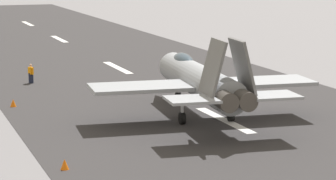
{
  "coord_description": "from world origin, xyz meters",
  "views": [
    {
      "loc": [
        -42.44,
        19.48,
        10.35
      ],
      "look_at": [
        0.28,
        3.84,
        2.2
      ],
      "focal_mm": 80.16,
      "sensor_mm": 36.0,
      "label": 1
    }
  ],
  "objects": [
    {
      "name": "ground_plane",
      "position": [
        0.0,
        0.0,
        0.0
      ],
      "size": [
        400.0,
        400.0,
        0.0
      ],
      "primitive_type": "plane",
      "color": "slate"
    },
    {
      "name": "crew_person",
      "position": [
        18.63,
        9.15,
        0.81
      ],
      "size": [
        0.66,
        0.42,
        1.62
      ],
      "color": "#1E2338",
      "rests_on": "ground"
    },
    {
      "name": "fighter_jet",
      "position": [
        1.9,
        1.18,
        2.49
      ],
      "size": [
        17.82,
        14.63,
        5.69
      ],
      "color": "#94989F",
      "rests_on": "ground"
    },
    {
      "name": "marker_cone_mid",
      "position": [
        9.23,
        12.04,
        0.28
      ],
      "size": [
        0.44,
        0.44,
        0.55
      ],
      "primitive_type": "cone",
      "color": "orange",
      "rests_on": "ground"
    },
    {
      "name": "runway_strip",
      "position": [
        -0.02,
        0.0,
        0.01
      ],
      "size": [
        240.0,
        26.0,
        0.02
      ],
      "color": "#323031",
      "rests_on": "ground"
    },
    {
      "name": "marker_cone_near",
      "position": [
        -7.35,
        12.04,
        0.28
      ],
      "size": [
        0.44,
        0.44,
        0.55
      ],
      "primitive_type": "cone",
      "color": "orange",
      "rests_on": "ground"
    }
  ]
}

